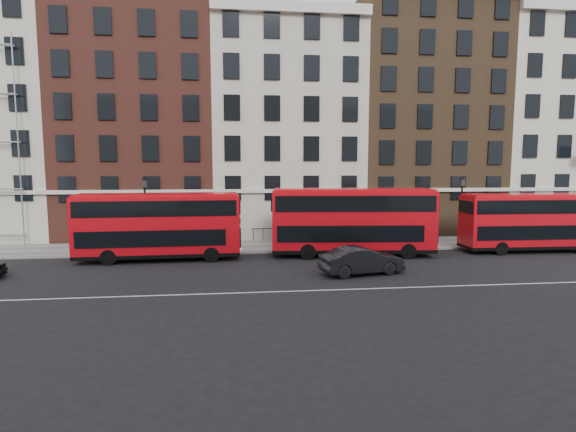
{
  "coord_description": "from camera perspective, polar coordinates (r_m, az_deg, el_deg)",
  "views": [
    {
      "loc": [
        -4.53,
        -23.66,
        6.22
      ],
      "look_at": [
        -1.23,
        5.0,
        3.0
      ],
      "focal_mm": 28.0,
      "sensor_mm": 36.0,
      "label": 1
    }
  ],
  "objects": [
    {
      "name": "bus_b",
      "position": [
        30.71,
        -16.13,
        -1.07
      ],
      "size": [
        10.63,
        2.86,
        4.43
      ],
      "rotation": [
        0.0,
        0.0,
        0.03
      ],
      "color": "red",
      "rests_on": "ground"
    },
    {
      "name": "ground",
      "position": [
        24.88,
        4.18,
        -8.13
      ],
      "size": [
        120.0,
        120.0,
        0.0
      ],
      "primitive_type": "plane",
      "color": "black",
      "rests_on": "ground"
    },
    {
      "name": "lamp_post_left",
      "position": [
        33.3,
        -17.65,
        0.66
      ],
      "size": [
        0.44,
        0.44,
        5.33
      ],
      "color": "black",
      "rests_on": "pavement"
    },
    {
      "name": "building_terrace",
      "position": [
        41.95,
        -0.77,
        11.86
      ],
      "size": [
        64.0,
        11.95,
        22.0
      ],
      "color": "#ADA996",
      "rests_on": "ground"
    },
    {
      "name": "iron_railings",
      "position": [
        37.06,
        0.53,
        -2.28
      ],
      "size": [
        6.6,
        0.06,
        1.0
      ],
      "primitive_type": null,
      "color": "black",
      "rests_on": "pavement"
    },
    {
      "name": "road_centre_line",
      "position": [
        22.98,
        5.12,
        -9.34
      ],
      "size": [
        70.0,
        0.12,
        0.01
      ],
      "primitive_type": "cube",
      "color": "white",
      "rests_on": "ground"
    },
    {
      "name": "kerb",
      "position": [
        32.57,
        1.55,
        -4.5
      ],
      "size": [
        80.0,
        0.3,
        0.16
      ],
      "primitive_type": "cube",
      "color": "gray",
      "rests_on": "ground"
    },
    {
      "name": "car_front",
      "position": [
        26.37,
        9.36,
        -5.59
      ],
      "size": [
        5.07,
        2.64,
        1.59
      ],
      "primitive_type": "imported",
      "rotation": [
        0.0,
        0.0,
        1.78
      ],
      "color": "black",
      "rests_on": "ground"
    },
    {
      "name": "bus_c",
      "position": [
        31.28,
        8.13,
        -0.5
      ],
      "size": [
        11.34,
        3.66,
        4.68
      ],
      "rotation": [
        0.0,
        0.0,
        -0.09
      ],
      "color": "red",
      "rests_on": "ground"
    },
    {
      "name": "bus_d",
      "position": [
        37.0,
        28.52,
        -0.54
      ],
      "size": [
        10.14,
        2.72,
        4.23
      ],
      "rotation": [
        0.0,
        0.0,
        -0.03
      ],
      "color": "red",
      "rests_on": "ground"
    },
    {
      "name": "lamp_post_right",
      "position": [
        36.63,
        21.14,
        1.02
      ],
      "size": [
        0.44,
        0.44,
        5.33
      ],
      "color": "black",
      "rests_on": "pavement"
    },
    {
      "name": "pavement",
      "position": [
        35.0,
        0.97,
        -3.74
      ],
      "size": [
        80.0,
        5.0,
        0.15
      ],
      "primitive_type": "cube",
      "color": "slate",
      "rests_on": "ground"
    }
  ]
}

